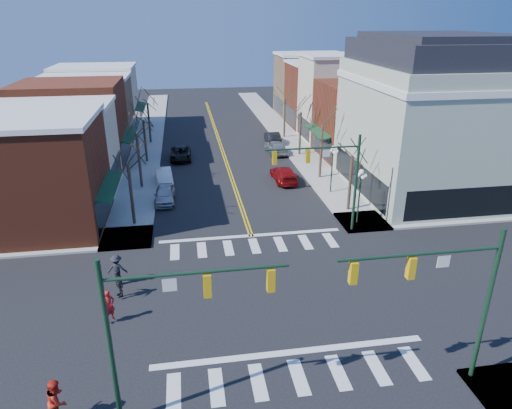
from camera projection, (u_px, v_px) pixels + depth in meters
name	position (u px, v px, depth m)	size (l,w,h in m)	color
ground	(272.00, 297.00, 25.58)	(160.00, 160.00, 0.00)	black
sidewalk_left	(139.00, 184.00, 42.49)	(3.50, 70.00, 0.15)	#9E9B93
sidewalk_right	(320.00, 174.00, 45.06)	(3.50, 70.00, 0.15)	#9E9B93
bldg_left_brick_a	(28.00, 176.00, 32.48)	(10.00, 8.50, 8.00)	maroon
bldg_left_stucco_a	(55.00, 150.00, 39.63)	(10.00, 7.00, 7.50)	beige
bldg_left_brick_b	(73.00, 124.00, 46.73)	(10.00, 9.00, 8.50)	maroon
bldg_left_tan	(88.00, 112.00, 54.38)	(10.00, 7.50, 7.80)	#8C6D4D
bldg_left_stucco_b	(98.00, 99.00, 61.37)	(10.00, 8.00, 8.20)	beige
bldg_right_brick_a	(367.00, 120.00, 49.78)	(10.00, 8.50, 8.00)	maroon
bldg_right_stucco	(344.00, 99.00, 56.46)	(10.00, 7.00, 10.00)	beige
bldg_right_brick_b	(325.00, 95.00, 63.58)	(10.00, 8.00, 8.50)	maroon
bldg_right_tan	(310.00, 85.00, 70.77)	(10.00, 8.00, 9.00)	#8C6D4D
victorian_corner	(431.00, 117.00, 38.65)	(12.25, 14.25, 13.30)	#AAB69D
traffic_mast_near_left	(160.00, 317.00, 16.21)	(6.60, 0.28, 7.20)	#14331E
traffic_mast_near_right	(448.00, 289.00, 17.84)	(6.60, 0.28, 7.20)	#14331E
traffic_mast_far_right	(331.00, 171.00, 31.33)	(6.60, 0.28, 7.20)	#14331E
lamppost_corner	(360.00, 187.00, 33.39)	(0.36, 0.36, 4.33)	#14331E
lamppost_midblock	(332.00, 161.00, 39.31)	(0.36, 0.36, 4.33)	#14331E
tree_left_a	(131.00, 196.00, 33.46)	(0.24, 0.24, 4.76)	#382B21
tree_left_b	(139.00, 162.00, 40.69)	(0.24, 0.24, 5.04)	#382B21
tree_left_c	(145.00, 142.00, 48.08)	(0.24, 0.24, 4.55)	#382B21
tree_left_d	(149.00, 123.00, 55.30)	(0.24, 0.24, 4.90)	#382B21
tree_right_a	(350.00, 184.00, 35.95)	(0.24, 0.24, 4.62)	#382B21
tree_right_b	(321.00, 153.00, 43.13)	(0.24, 0.24, 5.18)	#382B21
tree_right_c	(300.00, 134.00, 50.49)	(0.24, 0.24, 4.83)	#382B21
tree_right_d	(284.00, 119.00, 57.75)	(0.24, 0.24, 4.97)	#382B21
car_left_near	(165.00, 194.00, 38.32)	(1.64, 4.08, 1.39)	#AFAFB4
car_left_mid	(164.00, 176.00, 42.73)	(1.41, 4.03, 1.33)	white
car_left_far	(181.00, 154.00, 49.68)	(2.20, 4.77, 1.33)	black
car_right_near	(284.00, 174.00, 43.16)	(1.93, 4.74, 1.38)	maroon
car_right_mid	(276.00, 147.00, 51.75)	(1.83, 4.55, 1.55)	#A2A3A7
car_right_far	(273.00, 138.00, 55.87)	(1.54, 4.40, 1.45)	black
pedestrian_red_a	(109.00, 306.00, 23.10)	(0.63, 0.41, 1.72)	red
pedestrian_red_b	(57.00, 400.00, 17.30)	(0.94, 0.73, 1.93)	red
pedestrian_dark_a	(119.00, 283.00, 25.15)	(0.95, 0.40, 1.63)	black
pedestrian_dark_b	(117.00, 269.00, 26.42)	(1.14, 0.66, 1.77)	black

